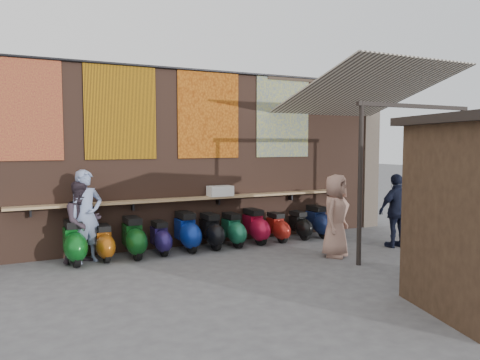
{
  "coord_description": "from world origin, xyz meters",
  "views": [
    {
      "loc": [
        -3.93,
        -7.46,
        2.33
      ],
      "look_at": [
        0.45,
        1.2,
        1.57
      ],
      "focal_mm": 35.0,
      "sensor_mm": 36.0,
      "label": 1
    }
  ],
  "objects": [
    {
      "name": "diner_right",
      "position": [
        -2.6,
        2.0,
        0.8
      ],
      "size": [
        0.93,
        0.82,
        1.61
      ],
      "primitive_type": "imported",
      "rotation": [
        0.0,
        0.0,
        0.32
      ],
      "color": "#30252E",
      "rests_on": "ground"
    },
    {
      "name": "scooter_stool_8",
      "position": [
        1.83,
        1.96,
        0.34
      ],
      "size": [
        0.32,
        0.71,
        0.68
      ],
      "primitive_type": null,
      "color": "maroon",
      "rests_on": "ground"
    },
    {
      "name": "tapestry_orange",
      "position": [
        0.3,
        2.48,
        3.0
      ],
      "size": [
        1.5,
        0.02,
        2.0
      ],
      "primitive_type": "cube",
      "color": "#BA6217",
      "rests_on": "brick_wall"
    },
    {
      "name": "scooter_stool_10",
      "position": [
        3.04,
        1.98,
        0.39
      ],
      "size": [
        0.37,
        0.81,
        0.77
      ],
      "primitive_type": null,
      "color": "#14214D",
      "rests_on": "ground"
    },
    {
      "name": "awning_header",
      "position": [
        3.5,
        -0.6,
        3.08
      ],
      "size": [
        3.0,
        0.08,
        0.08
      ],
      "primitive_type": "cube",
      "color": "black",
      "rests_on": "awning_post_left"
    },
    {
      "name": "hang_rail",
      "position": [
        0.0,
        2.47,
        3.98
      ],
      "size": [
        9.5,
        0.06,
        0.06
      ],
      "primitive_type": "cylinder",
      "rotation": [
        0.0,
        1.57,
        0.0
      ],
      "color": "black",
      "rests_on": "brick_wall"
    },
    {
      "name": "shopper_grey",
      "position": [
        4.59,
        -0.33,
        0.76
      ],
      "size": [
        1.12,
        1.07,
        1.53
      ],
      "primitive_type": "imported",
      "rotation": [
        0.0,
        0.0,
        2.45
      ],
      "color": "#545558",
      "rests_on": "ground"
    },
    {
      "name": "scooter_stool_2",
      "position": [
        -1.61,
        1.96,
        0.41
      ],
      "size": [
        0.39,
        0.86,
        0.82
      ],
      "primitive_type": null,
      "color": "#0E4616",
      "rests_on": "ground"
    },
    {
      "name": "awning_ledger",
      "position": [
        3.5,
        2.49,
        3.95
      ],
      "size": [
        3.3,
        0.08,
        0.12
      ],
      "primitive_type": "cube",
      "color": "#33261C",
      "rests_on": "brick_wall"
    },
    {
      "name": "scooter_stool_3",
      "position": [
        -1.04,
        1.97,
        0.35
      ],
      "size": [
        0.33,
        0.73,
        0.69
      ],
      "primitive_type": null,
      "color": "#20164F",
      "rests_on": "ground"
    },
    {
      "name": "stall_sign",
      "position": [
        2.59,
        -2.59,
        1.88
      ],
      "size": [
        1.17,
        0.36,
        0.5
      ],
      "primitive_type": "cube",
      "rotation": [
        0.0,
        0.0,
        -0.27
      ],
      "color": "gold",
      "rests_on": "market_stall"
    },
    {
      "name": "shopper_navy",
      "position": [
        3.92,
        0.24,
        0.83
      ],
      "size": [
        0.99,
        0.45,
        1.66
      ],
      "primitive_type": "imported",
      "rotation": [
        0.0,
        0.0,
        3.09
      ],
      "color": "black",
      "rests_on": "ground"
    },
    {
      "name": "eating_counter",
      "position": [
        0.0,
        2.33,
        1.1
      ],
      "size": [
        8.0,
        0.32,
        0.05
      ],
      "primitive_type": "cube",
      "color": "#9E7A51",
      "rests_on": "brick_wall"
    },
    {
      "name": "ground",
      "position": [
        0.0,
        0.0,
        0.0
      ],
      "size": [
        70.0,
        70.0,
        0.0
      ],
      "primitive_type": "plane",
      "color": "#474749",
      "rests_on": "ground"
    },
    {
      "name": "shelf_box",
      "position": [
        0.5,
        2.3,
        1.24
      ],
      "size": [
        0.57,
        0.32,
        0.23
      ],
      "primitive_type": "cube",
      "color": "white",
      "rests_on": "eating_counter"
    },
    {
      "name": "awning_post_left",
      "position": [
        2.1,
        -0.6,
        1.55
      ],
      "size": [
        0.09,
        0.09,
        3.1
      ],
      "primitive_type": "cylinder",
      "color": "black",
      "rests_on": "ground"
    },
    {
      "name": "scooter_stool_5",
      "position": [
        0.14,
        2.01,
        0.38
      ],
      "size": [
        0.36,
        0.81,
        0.77
      ],
      "primitive_type": null,
      "color": "black",
      "rests_on": "ground"
    },
    {
      "name": "diner_left",
      "position": [
        -2.52,
        2.0,
        0.91
      ],
      "size": [
        0.77,
        0.62,
        1.83
      ],
      "primitive_type": "imported",
      "rotation": [
        0.0,
        0.0,
        0.31
      ],
      "color": "#8192BC",
      "rests_on": "ground"
    },
    {
      "name": "shopper_tan",
      "position": [
        2.13,
        0.15,
        0.85
      ],
      "size": [
        0.99,
        0.9,
        1.7
      ],
      "primitive_type": "imported",
      "rotation": [
        0.0,
        0.0,
        0.56
      ],
      "color": "#9C7363",
      "rests_on": "ground"
    },
    {
      "name": "tapestry_redgold",
      "position": [
        -3.6,
        2.48,
        3.0
      ],
      "size": [
        1.5,
        0.02,
        2.0
      ],
      "primitive_type": "cube",
      "color": "maroon",
      "rests_on": "brick_wall"
    },
    {
      "name": "brick_wall",
      "position": [
        0.0,
        2.7,
        2.0
      ],
      "size": [
        10.0,
        0.4,
        4.0
      ],
      "primitive_type": "cube",
      "color": "brown",
      "rests_on": "ground"
    },
    {
      "name": "stall_shelf",
      "position": [
        2.59,
        -2.59,
        0.95
      ],
      "size": [
        1.94,
        0.63,
        0.06
      ],
      "primitive_type": "cube",
      "rotation": [
        0.0,
        0.0,
        -0.27
      ],
      "color": "#473321",
      "rests_on": "market_stall"
    },
    {
      "name": "pier_right",
      "position": [
        5.2,
        2.7,
        2.0
      ],
      "size": [
        0.5,
        0.5,
        4.0
      ],
      "primitive_type": "cube",
      "color": "#4C4238",
      "rests_on": "ground"
    },
    {
      "name": "awning_post_right",
      "position": [
        4.9,
        -0.6,
        1.55
      ],
      "size": [
        0.09,
        0.09,
        3.1
      ],
      "primitive_type": "cylinder",
      "color": "black",
      "rests_on": "ground"
    },
    {
      "name": "scooter_stool_4",
      "position": [
        -0.43,
        2.03,
        0.42
      ],
      "size": [
        0.4,
        0.88,
        0.84
      ],
      "primitive_type": null,
      "color": "navy",
      "rests_on": "ground"
    },
    {
      "name": "scooter_stool_7",
      "position": [
        1.27,
        2.03,
        0.4
      ],
      "size": [
        0.38,
        0.84,
        0.8
      ],
      "primitive_type": null,
      "color": "maroon",
      "rests_on": "ground"
    },
    {
      "name": "scooter_stool_0",
      "position": [
        -2.77,
        1.96,
        0.42
      ],
      "size": [
        0.4,
        0.88,
        0.84
      ],
      "primitive_type": null,
      "color": "#0D5B1A",
      "rests_on": "ground"
    },
    {
      "name": "awning_canvas",
      "position": [
        3.5,
        0.9,
        3.55
      ],
      "size": [
        3.2,
        3.28,
        0.97
      ],
      "primitive_type": "cube",
      "rotation": [
        -0.28,
        0.0,
        0.0
      ],
      "color": "beige",
      "rests_on": "brick_wall"
    },
    {
      "name": "scooter_stool_1",
      "position": [
        -2.2,
        1.99,
        0.35
      ],
      "size": [
        0.33,
        0.74,
        0.7
      ],
      "primitive_type": null,
      "color": "#93470D",
      "rests_on": "ground"
    },
    {
      "name": "scooter_stool_9",
      "position": [
        2.48,
        1.98,
        0.34
      ],
      "size": [
        0.32,
        0.71,
        0.67
      ],
      "primitive_type": null,
      "color": "black",
      "rests_on": "ground"
    },
    {
      "name": "scooter_stool_6",
      "position": [
        0.68,
        2.0,
        0.37
      ],
      "size": [
        0.35,
        0.78,
        0.74
      ],
      "primitive_type": null,
      "color": "#175E40",
      "rests_on": "ground"
    },
    {
      "name": "tapestry_sun",
      "position": [
        -1.7,
        2.48,
        3.0
      ],
      "size": [
        1.5,
        0.02,
        2.0
      ],
      "primitive_type": "cube",
      "color": "orange",
      "rests_on": "brick_wall"
    },
    {
      "name": "tapestry_multi",
      "position": [
        2.3,
        2.48,
        3.0
      ],
      "size": [
        1.5,
        0.02,
        2.0
      ],
      "primitive_type": "cube",
      "color": "#2A449B",
      "rests_on": "brick_wall"
    }
  ]
}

